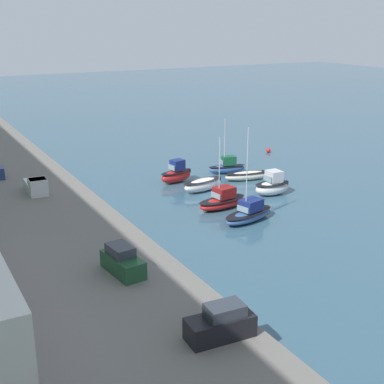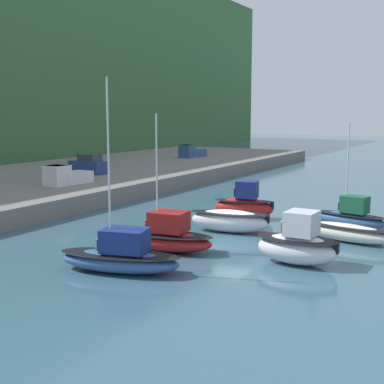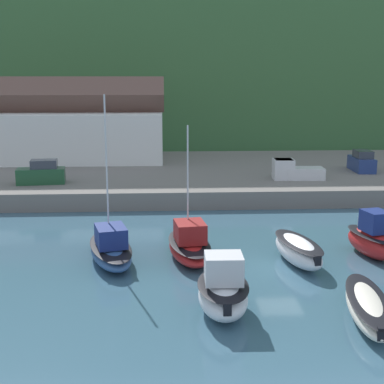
{
  "view_description": "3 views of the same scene",
  "coord_description": "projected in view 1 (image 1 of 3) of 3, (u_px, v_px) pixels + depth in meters",
  "views": [
    {
      "loc": [
        -52.79,
        31.93,
        19.95
      ],
      "look_at": [
        -4.07,
        4.89,
        2.02
      ],
      "focal_mm": 50.0,
      "sensor_mm": 36.0,
      "label": 1
    },
    {
      "loc": [
        -31.58,
        -15.04,
        8.22
      ],
      "look_at": [
        2.38,
        4.21,
        2.37
      ],
      "focal_mm": 50.0,
      "sensor_mm": 36.0,
      "label": 2
    },
    {
      "loc": [
        -6.83,
        -29.47,
        10.87
      ],
      "look_at": [
        -4.62,
        11.1,
        2.19
      ],
      "focal_mm": 50.0,
      "sensor_mm": 36.0,
      "label": 3
    }
  ],
  "objects": [
    {
      "name": "moored_boat_5",
      "position": [
        248.0,
        175.0,
        69.93
      ],
      "size": [
        2.96,
        6.78,
        1.16
      ],
      "rotation": [
        0.0,
        0.0,
        -0.19
      ],
      "color": "white",
      "rests_on": "ground_plane"
    },
    {
      "name": "moored_boat_4",
      "position": [
        272.0,
        186.0,
        63.86
      ],
      "size": [
        2.5,
        4.62,
        2.95
      ],
      "rotation": [
        0.0,
        0.0,
        -0.02
      ],
      "color": "white",
      "rests_on": "ground_plane"
    },
    {
      "name": "ground_plane",
      "position": [
        211.0,
        193.0,
        64.8
      ],
      "size": [
        320.0,
        320.0,
        0.0
      ],
      "primitive_type": "plane",
      "color": "#385B70"
    },
    {
      "name": "mooring_buoy_1",
      "position": [
        268.0,
        150.0,
        84.46
      ],
      "size": [
        0.72,
        0.72,
        0.72
      ],
      "color": "red",
      "rests_on": "ground_plane"
    },
    {
      "name": "moored_boat_3",
      "position": [
        176.0,
        174.0,
        68.76
      ],
      "size": [
        2.77,
        4.97,
        2.95
      ],
      "rotation": [
        0.0,
        0.0,
        0.2
      ],
      "color": "red",
      "rests_on": "ground_plane"
    },
    {
      "name": "parked_car_3",
      "position": [
        122.0,
        261.0,
        40.66
      ],
      "size": [
        4.38,
        2.27,
        2.16
      ],
      "rotation": [
        0.0,
        0.0,
        1.69
      ],
      "color": "#1E4C2D",
      "rests_on": "quay_promenade"
    },
    {
      "name": "moored_boat_6",
      "position": [
        227.0,
        167.0,
        72.96
      ],
      "size": [
        2.66,
        5.49,
        7.56
      ],
      "rotation": [
        0.0,
        0.0,
        -0.21
      ],
      "color": "#33568E",
      "rests_on": "ground_plane"
    },
    {
      "name": "moored_boat_0",
      "position": [
        249.0,
        213.0,
        55.52
      ],
      "size": [
        3.88,
        6.96,
        9.96
      ],
      "rotation": [
        0.0,
        0.0,
        0.25
      ],
      "color": "#33568E",
      "rests_on": "ground_plane"
    },
    {
      "name": "parked_car_2",
      "position": [
        221.0,
        324.0,
        32.32
      ],
      "size": [
        2.08,
        4.31,
        2.16
      ],
      "rotation": [
        0.0,
        0.0,
        -0.07
      ],
      "color": "black",
      "rests_on": "quay_promenade"
    },
    {
      "name": "moored_boat_2",
      "position": [
        203.0,
        185.0,
        65.25
      ],
      "size": [
        2.78,
        5.86,
        1.58
      ],
      "rotation": [
        0.0,
        0.0,
        0.16
      ],
      "color": "white",
      "rests_on": "ground_plane"
    },
    {
      "name": "pickup_truck_0",
      "position": [
        37.0,
        186.0,
        59.58
      ],
      "size": [
        4.82,
        2.19,
        1.9
      ],
      "rotation": [
        0.0,
        0.0,
        1.52
      ],
      "color": "silver",
      "rests_on": "quay_promenade"
    },
    {
      "name": "moored_boat_1",
      "position": [
        222.0,
        200.0,
        59.33
      ],
      "size": [
        3.16,
        6.43,
        8.14
      ],
      "rotation": [
        0.0,
        0.0,
        0.13
      ],
      "color": "red",
      "rests_on": "ground_plane"
    }
  ]
}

